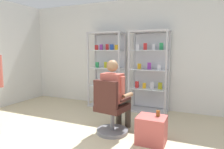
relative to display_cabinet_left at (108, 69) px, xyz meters
The scene contains 7 objects.
back_wall 0.71m from the display_cabinet_left, 23.23° to the left, with size 6.00×0.10×2.70m, color silver.
display_cabinet_left is the anchor object (origin of this frame).
display_cabinet_right 1.10m from the display_cabinet_left, ahead, with size 0.90×0.45×1.90m.
office_chair 1.90m from the display_cabinet_left, 63.00° to the right, with size 0.60×0.56×0.96m.
seated_shopkeeper 1.70m from the display_cabinet_left, 59.79° to the right, with size 0.53×0.60×1.29m.
storage_crate 2.40m from the display_cabinet_left, 47.06° to the right, with size 0.44×0.38×0.43m, color #B24C47.
tea_glass 2.34m from the display_cabinet_left, 44.50° to the right, with size 0.06×0.06×0.09m, color brown.
Camera 1 is at (1.67, -1.92, 1.46)m, focal length 32.31 mm.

